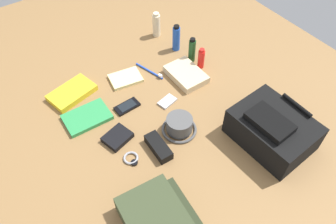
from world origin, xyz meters
TOP-DOWN VIEW (x-y plane):
  - ground_plane at (0.00, 0.00)m, footprint 2.64×2.02m
  - backpack at (0.34, 0.28)m, footprint 0.33×0.26m
  - toiletry_pouch at (0.37, -0.31)m, footprint 0.27×0.26m
  - bucket_hat at (0.08, 0.00)m, footprint 0.15×0.15m
  - lotion_bottle at (-0.53, 0.30)m, footprint 0.04×0.04m
  - deodorant_spray at (-0.37, 0.31)m, footprint 0.04×0.04m
  - shampoo_bottle at (-0.25, 0.32)m, footprint 0.04×0.04m
  - sunscreen_spray at (-0.18, 0.33)m, footprint 0.03×0.03m
  - paperback_novel at (-0.37, -0.29)m, footprint 0.17×0.23m
  - travel_guidebook at (-0.20, -0.29)m, footprint 0.14×0.20m
  - cell_phone at (-0.16, -0.12)m, footprint 0.06×0.12m
  - media_player at (-0.08, 0.05)m, footprint 0.07×0.09m
  - wristwatch at (0.09, -0.24)m, footprint 0.07×0.06m
  - toothbrush at (-0.29, 0.10)m, footprint 0.17×0.06m
  - wallet at (-0.03, -0.24)m, footprint 0.12×0.13m
  - notepad at (-0.32, -0.03)m, footprint 0.13×0.17m
  - folded_towel at (-0.16, 0.22)m, footprint 0.20×0.14m
  - sunglasses_case at (0.12, -0.13)m, footprint 0.14×0.06m

SIDE VIEW (x-z plane):
  - ground_plane at x=0.00m, z-range -0.02..0.00m
  - media_player at x=-0.08m, z-range 0.00..0.01m
  - wristwatch at x=0.09m, z-range 0.00..0.01m
  - cell_phone at x=-0.16m, z-range 0.00..0.01m
  - toothbrush at x=-0.29m, z-range 0.00..0.02m
  - notepad at x=-0.32m, z-range 0.00..0.02m
  - travel_guidebook at x=-0.20m, z-range 0.00..0.02m
  - wallet at x=-0.03m, z-range 0.00..0.02m
  - paperback_novel at x=-0.37m, z-range 0.00..0.03m
  - folded_towel at x=-0.16m, z-range 0.00..0.04m
  - sunglasses_case at x=0.12m, z-range 0.00..0.04m
  - bucket_hat at x=0.08m, z-range 0.00..0.07m
  - toiletry_pouch at x=0.37m, z-range 0.00..0.08m
  - sunscreen_spray at x=-0.18m, z-range 0.00..0.11m
  - shampoo_bottle at x=-0.25m, z-range 0.00..0.13m
  - lotion_bottle at x=-0.53m, z-range 0.00..0.14m
  - backpack at x=0.34m, z-range -0.01..0.15m
  - deodorant_spray at x=-0.37m, z-range 0.00..0.14m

